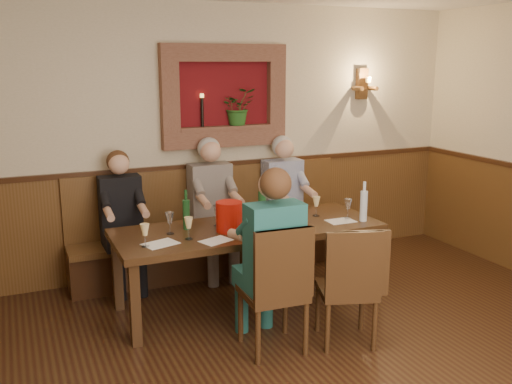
# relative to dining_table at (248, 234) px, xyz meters

# --- Properties ---
(room_shell) EXTENTS (6.04, 6.04, 2.82)m
(room_shell) POSITION_rel_dining_table_xyz_m (0.00, -1.85, 1.21)
(room_shell) COLOR beige
(room_shell) RESTS_ON ground
(wainscoting) EXTENTS (6.02, 6.02, 1.15)m
(wainscoting) POSITION_rel_dining_table_xyz_m (0.00, -1.85, -0.09)
(wainscoting) COLOR #543618
(wainscoting) RESTS_ON ground
(wall_niche) EXTENTS (1.36, 0.30, 1.06)m
(wall_niche) POSITION_rel_dining_table_xyz_m (0.24, 1.09, 1.13)
(wall_niche) COLOR #5D0D11
(wall_niche) RESTS_ON ground
(wall_sconce) EXTENTS (0.25, 0.20, 0.35)m
(wall_sconce) POSITION_rel_dining_table_xyz_m (1.90, 1.08, 1.27)
(wall_sconce) COLOR #543618
(wall_sconce) RESTS_ON ground
(dining_table) EXTENTS (2.40, 0.90, 0.75)m
(dining_table) POSITION_rel_dining_table_xyz_m (0.00, 0.00, 0.00)
(dining_table) COLOR #311C0E
(dining_table) RESTS_ON ground
(bench) EXTENTS (3.00, 0.45, 1.11)m
(bench) POSITION_rel_dining_table_xyz_m (0.00, 0.94, -0.35)
(bench) COLOR #381E0F
(bench) RESTS_ON ground
(chair_near_left) EXTENTS (0.48, 0.48, 1.03)m
(chair_near_left) POSITION_rel_dining_table_xyz_m (-0.15, -0.86, -0.38)
(chair_near_left) COLOR #311C0E
(chair_near_left) RESTS_ON ground
(chair_near_right) EXTENTS (0.55, 0.55, 0.98)m
(chair_near_right) POSITION_rel_dining_table_xyz_m (0.43, -0.99, -0.39)
(chair_near_right) COLOR #311C0E
(chair_near_right) RESTS_ON ground
(person_bench_left) EXTENTS (0.40, 0.49, 1.37)m
(person_bench_left) POSITION_rel_dining_table_xyz_m (-0.96, 0.84, -0.11)
(person_bench_left) COLOR black
(person_bench_left) RESTS_ON ground
(person_bench_mid) EXTENTS (0.43, 0.53, 1.45)m
(person_bench_mid) POSITION_rel_dining_table_xyz_m (-0.04, 0.84, -0.07)
(person_bench_mid) COLOR #534D4C
(person_bench_mid) RESTS_ON ground
(person_bench_right) EXTENTS (0.42, 0.51, 1.42)m
(person_bench_right) POSITION_rel_dining_table_xyz_m (0.80, 0.84, -0.09)
(person_bench_right) COLOR navy
(person_bench_right) RESTS_ON ground
(person_chair_front) EXTENTS (0.43, 0.53, 1.45)m
(person_chair_front) POSITION_rel_dining_table_xyz_m (-0.15, -0.78, -0.07)
(person_chair_front) COLOR navy
(person_chair_front) RESTS_ON ground
(spittoon_bucket) EXTENTS (0.24, 0.24, 0.26)m
(spittoon_bucket) POSITION_rel_dining_table_xyz_m (-0.20, -0.06, 0.21)
(spittoon_bucket) COLOR red
(spittoon_bucket) RESTS_ON dining_table
(wine_bottle_green_a) EXTENTS (0.09, 0.09, 0.40)m
(wine_bottle_green_a) POSITION_rel_dining_table_xyz_m (0.13, -0.01, 0.24)
(wine_bottle_green_a) COLOR #19471E
(wine_bottle_green_a) RESTS_ON dining_table
(wine_bottle_green_b) EXTENTS (0.08, 0.08, 0.36)m
(wine_bottle_green_b) POSITION_rel_dining_table_xyz_m (-0.53, 0.15, 0.22)
(wine_bottle_green_b) COLOR #19471E
(wine_bottle_green_b) RESTS_ON dining_table
(water_bottle) EXTENTS (0.09, 0.09, 0.37)m
(water_bottle) POSITION_rel_dining_table_xyz_m (1.06, -0.26, 0.23)
(water_bottle) COLOR silver
(water_bottle) RESTS_ON dining_table
(tasting_sheet_a) EXTENTS (0.32, 0.27, 0.00)m
(tasting_sheet_a) POSITION_rel_dining_table_xyz_m (-0.85, -0.17, 0.08)
(tasting_sheet_a) COLOR white
(tasting_sheet_a) RESTS_ON dining_table
(tasting_sheet_b) EXTENTS (0.36, 0.30, 0.00)m
(tasting_sheet_b) POSITION_rel_dining_table_xyz_m (0.17, -0.24, 0.08)
(tasting_sheet_b) COLOR white
(tasting_sheet_b) RESTS_ON dining_table
(tasting_sheet_c) EXTENTS (0.26, 0.19, 0.00)m
(tasting_sheet_c) POSITION_rel_dining_table_xyz_m (0.86, -0.18, 0.08)
(tasting_sheet_c) COLOR white
(tasting_sheet_c) RESTS_ON dining_table
(tasting_sheet_d) EXTENTS (0.30, 0.26, 0.00)m
(tasting_sheet_d) POSITION_rel_dining_table_xyz_m (-0.41, -0.28, 0.08)
(tasting_sheet_d) COLOR white
(tasting_sheet_d) RESTS_ON dining_table
(wine_glass_0) EXTENTS (0.08, 0.08, 0.19)m
(wine_glass_0) POSITION_rel_dining_table_xyz_m (-0.60, -0.15, 0.17)
(wine_glass_0) COLOR #F1D590
(wine_glass_0) RESTS_ON dining_table
(wine_glass_1) EXTENTS (0.08, 0.08, 0.19)m
(wine_glass_1) POSITION_rel_dining_table_xyz_m (-0.24, 0.14, 0.17)
(wine_glass_1) COLOR white
(wine_glass_1) RESTS_ON dining_table
(wine_glass_2) EXTENTS (0.08, 0.08, 0.19)m
(wine_glass_2) POSITION_rel_dining_table_xyz_m (-0.00, -0.17, 0.17)
(wine_glass_2) COLOR #F1D590
(wine_glass_2) RESTS_ON dining_table
(wine_glass_3) EXTENTS (0.08, 0.08, 0.19)m
(wine_glass_3) POSITION_rel_dining_table_xyz_m (0.97, -0.13, 0.17)
(wine_glass_3) COLOR white
(wine_glass_3) RESTS_ON dining_table
(wine_glass_4) EXTENTS (0.08, 0.08, 0.19)m
(wine_glass_4) POSITION_rel_dining_table_xyz_m (-0.70, 0.07, 0.17)
(wine_glass_4) COLOR white
(wine_glass_4) RESTS_ON dining_table
(wine_glass_5) EXTENTS (0.08, 0.08, 0.19)m
(wine_glass_5) POSITION_rel_dining_table_xyz_m (0.38, -0.25, 0.17)
(wine_glass_5) COLOR white
(wine_glass_5) RESTS_ON dining_table
(wine_glass_6) EXTENTS (0.08, 0.08, 0.19)m
(wine_glass_6) POSITION_rel_dining_table_xyz_m (-0.98, -0.20, 0.17)
(wine_glass_6) COLOR #F1D590
(wine_glass_6) RESTS_ON dining_table
(wine_glass_7) EXTENTS (0.08, 0.08, 0.19)m
(wine_glass_7) POSITION_rel_dining_table_xyz_m (0.74, 0.07, 0.17)
(wine_glass_7) COLOR #F1D590
(wine_glass_7) RESTS_ON dining_table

